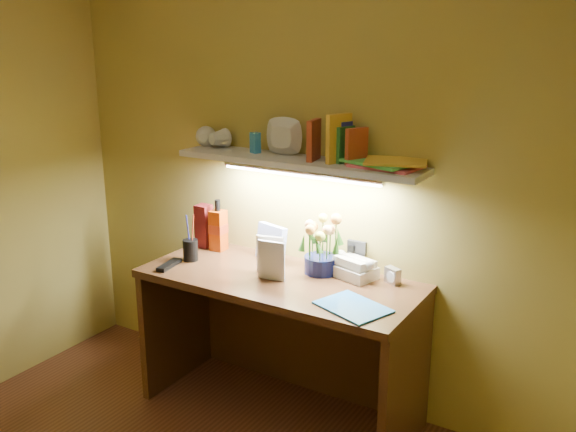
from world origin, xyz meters
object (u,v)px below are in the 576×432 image
at_px(flower_bouquet, 321,244).
at_px(whisky_bottle, 218,225).
at_px(desk, 280,346).
at_px(telephone, 355,266).
at_px(desk_clock, 393,276).

height_order(flower_bouquet, whisky_bottle, flower_bouquet).
xyz_separation_m(desk, telephone, (0.32, 0.19, 0.43)).
height_order(desk, telephone, telephone).
relative_size(desk, flower_bouquet, 4.64).
relative_size(telephone, whisky_bottle, 0.69).
relative_size(desk_clock, whisky_bottle, 0.28).
distance_m(telephone, whisky_bottle, 0.83).
relative_size(flower_bouquet, telephone, 1.52).
xyz_separation_m(telephone, whisky_bottle, (-0.83, -0.01, 0.08)).
bearing_deg(whisky_bottle, desk, -19.61).
height_order(flower_bouquet, telephone, flower_bouquet).
xyz_separation_m(desk_clock, whisky_bottle, (-1.01, -0.04, 0.10)).
bearing_deg(whisky_bottle, desk_clock, 2.01).
bearing_deg(whisky_bottle, telephone, 0.69).
bearing_deg(flower_bouquet, telephone, 7.99).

